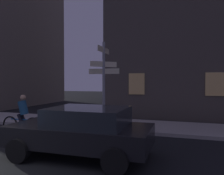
# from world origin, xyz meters

# --- Properties ---
(sidewalk_kerb) EXTENTS (40.00, 2.77, 0.14)m
(sidewalk_kerb) POSITION_xyz_m (0.00, 6.38, 0.07)
(sidewalk_kerb) COLOR #9E9991
(sidewalk_kerb) RESTS_ON ground_plane
(signpost) EXTENTS (1.43, 1.40, 3.75)m
(signpost) POSITION_xyz_m (1.18, 5.56, 2.37)
(signpost) COLOR gray
(signpost) RESTS_ON sidewalk_kerb
(car_side_parked) EXTENTS (4.15, 2.10, 1.41)m
(car_side_parked) POSITION_xyz_m (1.85, 1.92, 0.76)
(car_side_parked) COLOR black
(car_side_parked) RESTS_ON ground_plane
(cyclist) EXTENTS (1.82, 0.32, 1.61)m
(cyclist) POSITION_xyz_m (-1.59, 3.59, 0.75)
(cyclist) COLOR black
(cyclist) RESTS_ON ground_plane
(building_right_block) EXTENTS (12.15, 7.43, 13.64)m
(building_right_block) POSITION_xyz_m (6.09, 12.37, 6.82)
(building_right_block) COLOR #4C443D
(building_right_block) RESTS_ON ground_plane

